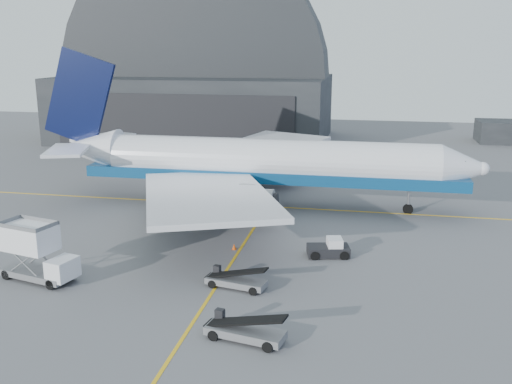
% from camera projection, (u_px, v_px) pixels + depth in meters
% --- Properties ---
extents(ground, '(200.00, 200.00, 0.00)m').
position_uv_depth(ground, '(224.00, 274.00, 45.46)').
color(ground, '#565659').
rests_on(ground, ground).
extents(taxi_lines, '(80.00, 42.12, 0.02)m').
position_uv_depth(taxi_lines, '(255.00, 226.00, 57.49)').
color(taxi_lines, yellow).
rests_on(taxi_lines, ground).
extents(hangar, '(50.00, 28.30, 28.00)m').
position_uv_depth(hangar, '(196.00, 89.00, 108.89)').
color(hangar, black).
rests_on(hangar, ground).
extents(airliner, '(50.38, 48.85, 17.68)m').
position_uv_depth(airliner, '(253.00, 162.00, 63.95)').
color(airliner, white).
rests_on(airliner, ground).
extents(catering_truck, '(6.69, 3.75, 4.35)m').
position_uv_depth(catering_truck, '(36.00, 253.00, 43.92)').
color(catering_truck, slate).
rests_on(catering_truck, ground).
extents(pushback_tug, '(3.92, 2.77, 1.66)m').
position_uv_depth(pushback_tug, '(329.00, 249.00, 49.24)').
color(pushback_tug, black).
rests_on(pushback_tug, ground).
extents(belt_loader_a, '(4.98, 2.44, 1.86)m').
position_uv_depth(belt_loader_a, '(236.00, 280.00, 42.82)').
color(belt_loader_a, slate).
rests_on(belt_loader_a, ground).
extents(belt_loader_b, '(5.41, 2.67, 2.02)m').
position_uv_depth(belt_loader_b, '(244.00, 331.00, 35.19)').
color(belt_loader_b, slate).
rests_on(belt_loader_b, ground).
extents(traffic_cone, '(0.37, 0.37, 0.53)m').
position_uv_depth(traffic_cone, '(234.00, 247.00, 50.91)').
color(traffic_cone, '#DC4906').
rests_on(traffic_cone, ground).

